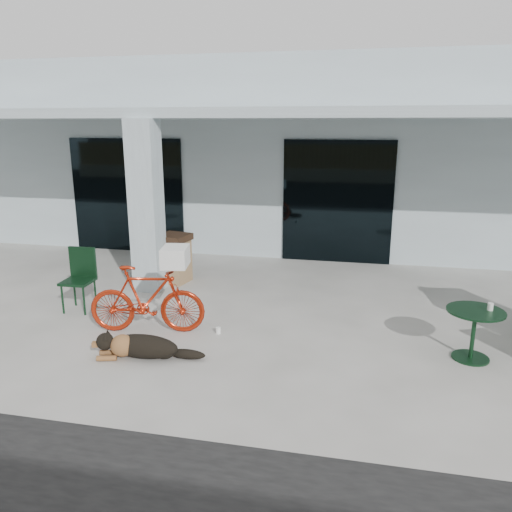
% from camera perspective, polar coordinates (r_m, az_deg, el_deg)
% --- Properties ---
extents(ground, '(80.00, 80.00, 0.00)m').
position_cam_1_polar(ground, '(7.18, -8.20, -10.26)').
color(ground, '#B7B3AC').
rests_on(ground, ground).
extents(building, '(22.00, 7.00, 4.50)m').
position_cam_1_polar(building, '(14.78, 3.03, 11.86)').
color(building, silver).
rests_on(building, ground).
extents(storefront_glass_left, '(2.80, 0.06, 2.70)m').
position_cam_1_polar(storefront_glass_left, '(12.47, -14.48, 6.69)').
color(storefront_glass_left, black).
rests_on(storefront_glass_left, ground).
extents(storefront_glass_right, '(2.40, 0.06, 2.70)m').
position_cam_1_polar(storefront_glass_right, '(11.19, 9.27, 6.07)').
color(storefront_glass_right, black).
rests_on(storefront_glass_right, ground).
extents(column, '(0.50, 0.50, 3.12)m').
position_cam_1_polar(column, '(9.32, -12.41, 5.48)').
color(column, silver).
rests_on(column, ground).
extents(overhang, '(22.00, 2.80, 0.18)m').
position_cam_1_polar(overhang, '(9.95, -1.53, 15.93)').
color(overhang, silver).
rests_on(overhang, column).
extents(bicycle, '(1.77, 0.78, 1.03)m').
position_cam_1_polar(bicycle, '(7.58, -12.36, -4.85)').
color(bicycle, '#AA240D').
rests_on(bicycle, ground).
extents(laundry_basket, '(0.44, 0.54, 0.29)m').
position_cam_1_polar(laundry_basket, '(7.29, -9.22, -0.07)').
color(laundry_basket, white).
rests_on(laundry_basket, bicycle).
extents(dog, '(1.16, 0.65, 0.37)m').
position_cam_1_polar(dog, '(6.89, -12.71, -9.89)').
color(dog, black).
rests_on(dog, ground).
extents(cup_near_dog, '(0.10, 0.10, 0.10)m').
position_cam_1_polar(cup_near_dog, '(7.53, -4.34, -8.48)').
color(cup_near_dog, white).
rests_on(cup_near_dog, ground).
extents(cafe_chair_near, '(0.49, 0.53, 1.04)m').
position_cam_1_polar(cafe_chair_near, '(8.76, -19.70, -2.65)').
color(cafe_chair_near, '#12331B').
rests_on(cafe_chair_near, ground).
extents(cafe_table_far, '(0.95, 0.95, 0.69)m').
position_cam_1_polar(cafe_table_far, '(7.23, 23.56, -8.25)').
color(cafe_table_far, '#12331B').
rests_on(cafe_table_far, ground).
extents(cup_on_table, '(0.09, 0.09, 0.10)m').
position_cam_1_polar(cup_on_table, '(7.16, 25.21, -5.26)').
color(cup_on_table, white).
rests_on(cup_on_table, cafe_table_far).
extents(trash_receptacle, '(0.66, 0.66, 0.96)m').
position_cam_1_polar(trash_receptacle, '(9.88, -9.30, -0.26)').
color(trash_receptacle, olive).
rests_on(trash_receptacle, ground).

